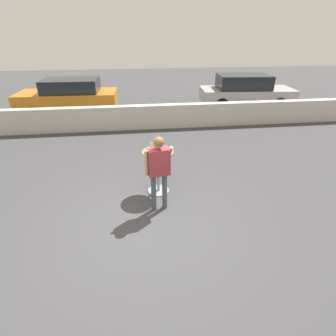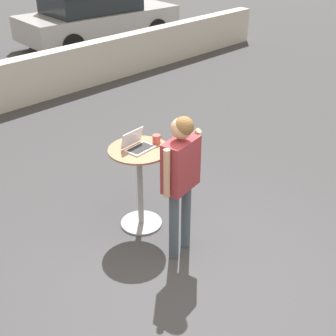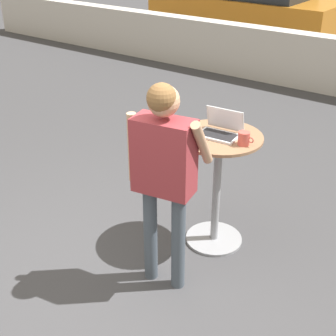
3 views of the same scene
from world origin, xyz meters
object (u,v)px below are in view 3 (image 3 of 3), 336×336
object	(u,v)px
parked_car_near_street	(248,7)
laptop	(221,130)
standing_person	(164,164)
coffee_mug	(244,138)
cafe_table	(217,177)

from	to	relation	value
parked_car_near_street	laptop	bearing A→B (deg)	-64.54
standing_person	coffee_mug	bearing A→B (deg)	66.42
coffee_mug	standing_person	size ratio (longest dim) A/B	0.08
laptop	coffee_mug	xyz separation A→B (m)	(0.25, -0.06, 0.01)
cafe_table	parked_car_near_street	distance (m)	7.92
standing_person	parked_car_near_street	bearing A→B (deg)	113.06
cafe_table	standing_person	world-z (taller)	standing_person
standing_person	parked_car_near_street	world-z (taller)	standing_person
cafe_table	coffee_mug	bearing A→B (deg)	-10.13
cafe_table	parked_car_near_street	size ratio (longest dim) A/B	0.24
coffee_mug	parked_car_near_street	world-z (taller)	parked_car_near_street
laptop	parked_car_near_street	world-z (taller)	parked_car_near_street
coffee_mug	parked_car_near_street	distance (m)	8.07
laptop	standing_person	distance (m)	0.74
cafe_table	standing_person	size ratio (longest dim) A/B	0.63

